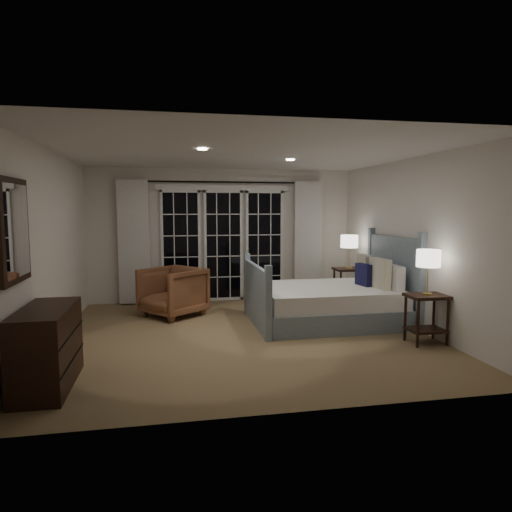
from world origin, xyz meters
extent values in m
plane|color=brown|center=(0.00, 0.00, 0.00)|extent=(5.00, 5.00, 0.00)
plane|color=silver|center=(0.00, 0.00, 2.50)|extent=(5.00, 5.00, 0.00)
cube|color=silver|center=(-2.50, 0.00, 1.25)|extent=(0.02, 5.00, 2.50)
cube|color=silver|center=(2.50, 0.00, 1.25)|extent=(0.02, 5.00, 2.50)
cube|color=silver|center=(0.00, 2.50, 1.25)|extent=(5.00, 0.02, 2.50)
cube|color=silver|center=(0.00, -2.50, 1.25)|extent=(5.00, 0.02, 2.50)
cube|color=black|center=(-0.80, 2.47, 1.05)|extent=(0.66, 0.02, 2.02)
cube|color=black|center=(0.00, 2.47, 1.05)|extent=(0.66, 0.02, 2.02)
cube|color=black|center=(0.80, 2.47, 1.05)|extent=(0.66, 0.02, 2.02)
cube|color=white|center=(0.00, 2.46, 2.15)|extent=(2.50, 0.04, 0.10)
cylinder|color=black|center=(0.00, 2.40, 2.25)|extent=(3.50, 0.03, 0.03)
cube|color=white|center=(-1.65, 2.38, 1.15)|extent=(0.55, 0.10, 2.25)
cube|color=white|center=(1.65, 2.38, 1.15)|extent=(0.55, 0.10, 2.25)
cylinder|color=white|center=(0.80, 0.60, 2.49)|extent=(0.12, 0.12, 0.01)
cylinder|color=white|center=(-0.60, -0.40, 2.49)|extent=(0.12, 0.12, 0.01)
cube|color=gray|center=(1.35, 0.44, 0.15)|extent=(2.09, 1.63, 0.31)
cube|color=silver|center=(1.35, 0.44, 0.43)|extent=(2.03, 1.57, 0.25)
cube|color=gray|center=(2.45, 0.44, 0.66)|extent=(0.06, 1.63, 1.32)
cube|color=gray|center=(0.25, 0.44, 0.46)|extent=(0.06, 1.63, 0.92)
cube|color=silver|center=(2.25, 0.12, 0.74)|extent=(0.14, 0.60, 0.36)
cube|color=silver|center=(2.25, 0.76, 0.74)|extent=(0.14, 0.60, 0.36)
cube|color=beige|center=(2.09, 0.16, 0.78)|extent=(0.16, 0.46, 0.45)
cube|color=beige|center=(2.09, 0.72, 0.78)|extent=(0.16, 0.46, 0.45)
cube|color=#131335|center=(1.95, 0.44, 0.73)|extent=(0.15, 0.35, 0.34)
cube|color=black|center=(2.26, -0.85, 0.63)|extent=(0.50, 0.40, 0.04)
cube|color=black|center=(2.26, -0.85, 0.18)|extent=(0.46, 0.36, 0.03)
cylinder|color=black|center=(2.05, -1.01, 0.31)|extent=(0.04, 0.04, 0.62)
cylinder|color=black|center=(2.46, -1.01, 0.31)|extent=(0.04, 0.04, 0.62)
cylinder|color=black|center=(2.05, -0.69, 0.31)|extent=(0.04, 0.04, 0.62)
cylinder|color=black|center=(2.46, -0.69, 0.31)|extent=(0.04, 0.04, 0.62)
cube|color=black|center=(2.21, 1.65, 0.65)|extent=(0.52, 0.41, 0.04)
cube|color=black|center=(2.21, 1.65, 0.19)|extent=(0.47, 0.37, 0.03)
cylinder|color=black|center=(2.00, 1.49, 0.32)|extent=(0.04, 0.04, 0.64)
cylinder|color=black|center=(2.43, 1.49, 0.32)|extent=(0.04, 0.04, 0.64)
cylinder|color=black|center=(2.00, 1.82, 0.32)|extent=(0.04, 0.04, 0.64)
cylinder|color=black|center=(2.43, 1.82, 0.32)|extent=(0.04, 0.04, 0.64)
cylinder|color=tan|center=(2.26, -0.85, 0.66)|extent=(0.12, 0.12, 0.02)
cylinder|color=tan|center=(2.26, -0.85, 0.84)|extent=(0.02, 0.02, 0.34)
cylinder|color=white|center=(2.26, -0.85, 1.12)|extent=(0.30, 0.30, 0.22)
cylinder|color=tan|center=(2.21, 1.65, 0.68)|extent=(0.12, 0.12, 0.02)
cylinder|color=tan|center=(2.21, 1.65, 0.87)|extent=(0.02, 0.02, 0.36)
cylinder|color=white|center=(2.21, 1.65, 1.16)|extent=(0.31, 0.31, 0.23)
imported|color=brown|center=(-0.98, 1.33, 0.40)|extent=(1.23, 1.22, 0.80)
cube|color=black|center=(-2.23, -1.48, 0.40)|extent=(0.47, 1.12, 0.79)
cube|color=black|center=(-1.99, -1.48, 0.26)|extent=(0.01, 1.10, 0.01)
cube|color=black|center=(-1.99, -1.48, 0.52)|extent=(0.01, 1.10, 0.01)
cube|color=black|center=(-2.47, -1.48, 1.55)|extent=(0.04, 0.85, 1.00)
cube|color=white|center=(-2.44, -1.48, 1.55)|extent=(0.01, 0.73, 0.88)
camera|label=1|loc=(-1.04, -6.16, 1.76)|focal=32.00mm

